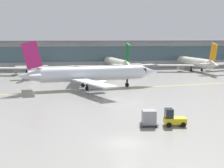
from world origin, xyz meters
TOP-DOWN VIEW (x-y plane):
  - ground_plane at (0.00, 0.00)m, footprint 400.00×400.00m
  - taxiway_centreline_stripe at (0.99, 32.21)m, footprint 109.28×13.31m
  - terminal_concourse at (0.00, 79.96)m, footprint 195.82×11.00m
  - gate_airplane_2 at (-12.91, 62.25)m, footprint 25.60×27.50m
  - gate_airplane_3 at (11.89, 63.31)m, footprint 25.53×27.55m
  - gate_airplane_4 at (37.11, 62.10)m, footprint 25.60×27.49m
  - taxiing_regional_jet at (0.61, 34.16)m, footprint 30.09×27.80m
  - baggage_tug at (6.96, 4.90)m, footprint 2.79×1.96m
  - cargo_dolly_lead at (4.08, 5.36)m, footprint 2.33×1.91m

SIDE VIEW (x-z plane):
  - ground_plane at x=0.00m, z-range 0.00..0.00m
  - taxiway_centreline_stripe at x=0.99m, z-range 0.00..0.01m
  - baggage_tug at x=6.96m, z-range -0.16..1.94m
  - cargo_dolly_lead at x=4.08m, z-range 0.08..2.02m
  - gate_airplane_2 at x=-12.91m, z-range -1.82..7.29m
  - gate_airplane_3 at x=11.89m, z-range -1.82..7.29m
  - gate_airplane_4 at x=37.11m, z-range -1.82..7.29m
  - taxiing_regional_jet at x=0.61m, z-range -1.99..7.97m
  - terminal_concourse at x=0.00m, z-range 0.12..9.72m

